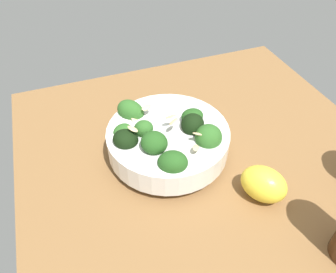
{
  "coord_description": "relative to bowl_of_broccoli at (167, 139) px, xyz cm",
  "views": [
    {
      "loc": [
        18.77,
        32.81,
        39.68
      ],
      "look_at": [
        5.64,
        -3.0,
        4.0
      ],
      "focal_mm": 35.11,
      "sensor_mm": 36.0,
      "label": 1
    }
  ],
  "objects": [
    {
      "name": "ground_plane",
      "position": [
        -5.83,
        2.84,
        -5.96
      ],
      "size": [
        60.06,
        60.06,
        4.41
      ],
      "primitive_type": "cube",
      "color": "brown"
    },
    {
      "name": "lemon_wedge",
      "position": [
        -10.15,
        12.51,
        -1.16
      ],
      "size": [
        7.99,
        8.44,
        5.18
      ],
      "primitive_type": "ellipsoid",
      "rotation": [
        0.0,
        0.0,
        5.31
      ],
      "color": "yellow",
      "rests_on": "ground_plane"
    },
    {
      "name": "bowl_of_broccoli",
      "position": [
        0.0,
        0.0,
        0.0
      ],
      "size": [
        19.43,
        19.43,
        8.5
      ],
      "color": "white",
      "rests_on": "ground_plane"
    }
  ]
}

